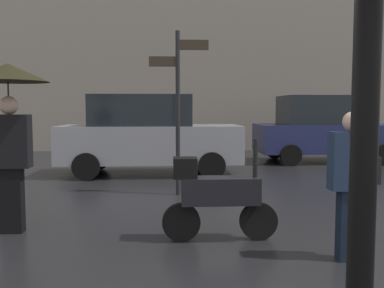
# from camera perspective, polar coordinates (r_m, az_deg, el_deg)

# --- Properties ---
(pedestrian_with_umbrella) EXTENTS (1.01, 1.01, 2.16)m
(pedestrian_with_umbrella) POSITION_cam_1_polar(r_m,az_deg,el_deg) (5.89, -23.18, 5.08)
(pedestrian_with_umbrella) COLOR black
(pedestrian_with_umbrella) RESTS_ON ground
(pedestrian_with_bag) EXTENTS (0.48, 0.24, 1.56)m
(pedestrian_with_bag) POSITION_cam_1_polar(r_m,az_deg,el_deg) (4.76, 20.55, -4.09)
(pedestrian_with_bag) COLOR black
(pedestrian_with_bag) RESTS_ON ground
(parked_scooter) EXTENTS (1.40, 0.32, 1.23)m
(parked_scooter) POSITION_cam_1_polar(r_m,az_deg,el_deg) (5.19, 3.26, -6.79)
(parked_scooter) COLOR black
(parked_scooter) RESTS_ON ground
(parked_car_left) EXTENTS (4.30, 1.85, 1.92)m
(parked_car_left) POSITION_cam_1_polar(r_m,az_deg,el_deg) (10.40, -5.86, 1.26)
(parked_car_left) COLOR gray
(parked_car_left) RESTS_ON ground
(parked_car_right) EXTENTS (4.15, 2.00, 1.97)m
(parked_car_right) POSITION_cam_1_polar(r_m,az_deg,el_deg) (13.45, 17.19, 1.91)
(parked_car_right) COLOR #1E234C
(parked_car_right) RESTS_ON ground
(street_signpost) EXTENTS (1.08, 0.08, 2.99)m
(street_signpost) POSITION_cam_1_polar(r_m,az_deg,el_deg) (7.86, -1.86, 6.34)
(street_signpost) COLOR black
(street_signpost) RESTS_ON ground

